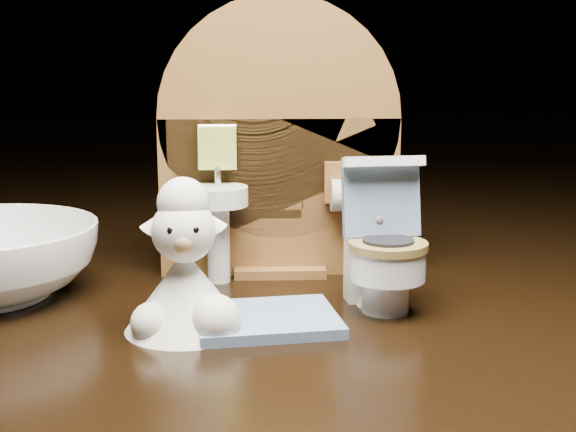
{
  "coord_description": "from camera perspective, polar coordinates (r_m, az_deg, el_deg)",
  "views": [
    {
      "loc": [
        -0.01,
        -0.37,
        0.12
      ],
      "look_at": [
        0.0,
        -0.0,
        0.05
      ],
      "focal_mm": 50.0,
      "sensor_mm": 36.0,
      "label": 1
    }
  ],
  "objects": [
    {
      "name": "backdrop_panel",
      "position": [
        0.44,
        -0.73,
        4.39
      ],
      "size": [
        0.13,
        0.05,
        0.15
      ],
      "color": "brown",
      "rests_on": "ground"
    },
    {
      "name": "toy_toilet",
      "position": [
        0.38,
        6.76,
        -2.64
      ],
      "size": [
        0.04,
        0.05,
        0.07
      ],
      "rotation": [
        0.0,
        0.0,
        0.1
      ],
      "color": "white",
      "rests_on": "ground"
    },
    {
      "name": "bath_mat",
      "position": [
        0.36,
        -1.55,
        -7.37
      ],
      "size": [
        0.07,
        0.06,
        0.0
      ],
      "primitive_type": "cube",
      "rotation": [
        0.0,
        0.0,
        0.14
      ],
      "color": "slate",
      "rests_on": "ground"
    },
    {
      "name": "toilet_brush",
      "position": [
        0.39,
        6.34,
        -4.68
      ],
      "size": [
        0.02,
        0.02,
        0.05
      ],
      "color": "white",
      "rests_on": "ground"
    },
    {
      "name": "plush_lamb",
      "position": [
        0.35,
        -7.29,
        -4.38
      ],
      "size": [
        0.05,
        0.05,
        0.07
      ],
      "rotation": [
        0.0,
        0.0,
        0.07
      ],
      "color": "silver",
      "rests_on": "ground"
    }
  ]
}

